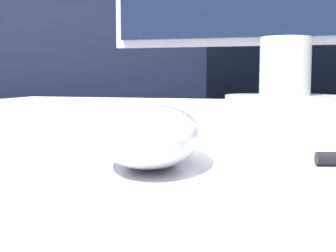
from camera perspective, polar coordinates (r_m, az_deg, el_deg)
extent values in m
cube|color=black|center=(1.02, 13.72, -7.98)|extent=(5.00, 0.03, 1.08)
ellipsoid|color=white|center=(0.26, -1.98, -1.09)|extent=(0.08, 0.12, 0.03)
cube|color=white|center=(0.47, 2.38, 1.00)|extent=(0.46, 0.16, 0.02)
cube|color=silver|center=(0.47, 2.39, 2.47)|extent=(0.43, 0.14, 0.01)
cylinder|color=silver|center=(0.73, 13.98, 2.88)|extent=(0.18, 0.18, 0.02)
cylinder|color=silver|center=(0.73, 14.09, 7.07)|extent=(0.08, 0.08, 0.09)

